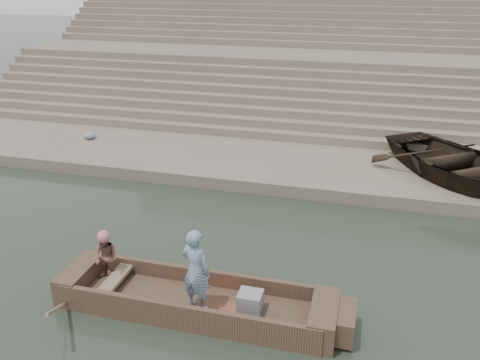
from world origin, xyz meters
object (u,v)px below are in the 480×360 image
at_px(beached_rowboat, 454,161).
at_px(main_rowboat, 195,305).
at_px(rowing_man, 106,258).
at_px(television, 250,302).
at_px(standing_man, 196,270).

bearing_deg(beached_rowboat, main_rowboat, -161.58).
bearing_deg(rowing_man, main_rowboat, 6.30).
bearing_deg(television, beached_rowboat, 59.61).
distance_m(main_rowboat, standing_man, 0.99).
relative_size(main_rowboat, television, 10.87).
relative_size(rowing_man, television, 2.44).
distance_m(main_rowboat, television, 1.17).
bearing_deg(standing_man, rowing_man, 8.30).
relative_size(main_rowboat, beached_rowboat, 0.99).
xyz_separation_m(standing_man, beached_rowboat, (5.50, 7.83, -0.15)).
xyz_separation_m(standing_man, television, (1.00, 0.18, -0.66)).
relative_size(rowing_man, beached_rowboat, 0.22).
bearing_deg(beached_rowboat, television, -155.70).
distance_m(standing_man, television, 1.21).
distance_m(standing_man, rowing_man, 2.18).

